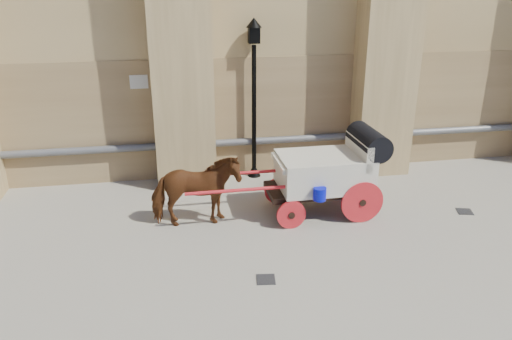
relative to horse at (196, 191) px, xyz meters
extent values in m
plane|color=gray|center=(0.91, -1.27, -0.76)|extent=(90.00, 90.00, 0.00)
cube|color=#9B7F55|center=(2.91, 2.88, 0.74)|extent=(44.00, 0.35, 3.00)
cylinder|color=#59595B|center=(2.91, 2.61, 0.14)|extent=(42.00, 0.18, 0.18)
cube|color=beige|center=(-1.09, 2.70, 1.74)|extent=(0.42, 0.04, 0.32)
imported|color=brown|center=(0.00, 0.00, 0.00)|extent=(1.81, 0.85, 1.51)
cube|color=black|center=(2.63, 0.15, -0.20)|extent=(2.22, 1.02, 0.12)
cube|color=beige|center=(2.73, 0.15, 0.20)|extent=(1.92, 1.27, 0.70)
cube|color=beige|center=(3.49, 0.15, 0.60)|extent=(0.16, 1.26, 0.55)
cube|color=beige|center=(1.88, 0.14, 0.45)|extent=(0.36, 1.11, 0.10)
cylinder|color=black|center=(3.69, 0.16, 0.80)|extent=(0.57, 1.26, 0.56)
cylinder|color=red|center=(3.39, -0.47, -0.30)|extent=(0.91, 0.07, 0.91)
cylinder|color=red|center=(3.38, 0.78, -0.30)|extent=(0.91, 0.07, 0.91)
cylinder|color=red|center=(1.88, -0.48, -0.46)|extent=(0.60, 0.07, 0.60)
cylinder|color=red|center=(1.87, 0.77, -0.46)|extent=(0.60, 0.07, 0.60)
cylinder|color=red|center=(0.98, -0.32, 0.10)|extent=(2.42, 0.09, 0.07)
cylinder|color=red|center=(0.97, 0.59, 0.10)|extent=(2.42, 0.09, 0.07)
cylinder|color=#040BBF|center=(2.44, -0.56, 0.00)|extent=(0.26, 0.26, 0.26)
cylinder|color=black|center=(1.64, 2.49, 0.90)|extent=(0.11, 0.11, 3.32)
cone|color=black|center=(1.64, 2.49, -0.59)|extent=(0.33, 0.33, 0.33)
cube|color=black|center=(1.64, 2.49, 2.79)|extent=(0.26, 0.26, 0.39)
cone|color=black|center=(1.64, 2.49, 3.07)|extent=(0.37, 0.37, 0.22)
cube|color=black|center=(1.01, -2.23, -0.75)|extent=(0.36, 0.36, 0.01)
cube|color=black|center=(5.82, -0.42, -0.75)|extent=(0.40, 0.40, 0.01)
camera|label=1|loc=(-0.42, -9.32, 4.06)|focal=35.00mm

